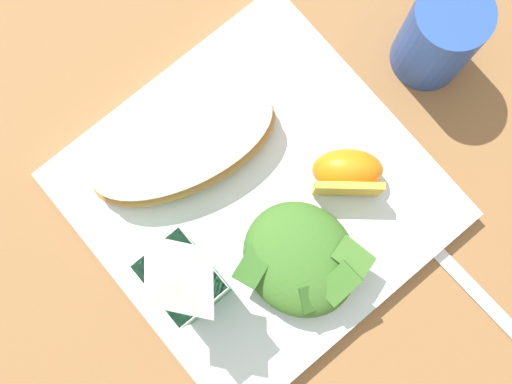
{
  "coord_description": "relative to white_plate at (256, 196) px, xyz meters",
  "views": [
    {
      "loc": [
        -0.07,
        0.06,
        0.55
      ],
      "look_at": [
        0.0,
        0.0,
        0.03
      ],
      "focal_mm": 43.58,
      "sensor_mm": 36.0,
      "label": 1
    }
  ],
  "objects": [
    {
      "name": "metal_fork",
      "position": [
        -0.14,
        -0.09,
        -0.01
      ],
      "size": [
        0.19,
        0.03,
        0.01
      ],
      "color": "silver",
      "rests_on": "ground"
    },
    {
      "name": "ground",
      "position": [
        0.0,
        0.0,
        -0.01
      ],
      "size": [
        3.0,
        3.0,
        0.0
      ],
      "primitive_type": "plane",
      "color": "olive"
    },
    {
      "name": "cheesy_pizza_bread",
      "position": [
        0.07,
        0.02,
        0.03
      ],
      "size": [
        0.12,
        0.18,
        0.04
      ],
      "color": "#B77F42",
      "rests_on": "white_plate"
    },
    {
      "name": "green_salad_pile",
      "position": [
        -0.07,
        0.01,
        0.03
      ],
      "size": [
        0.1,
        0.1,
        0.04
      ],
      "color": "#3D7028",
      "rests_on": "white_plate"
    },
    {
      "name": "orange_wedge_front",
      "position": [
        -0.04,
        -0.07,
        0.03
      ],
      "size": [
        0.07,
        0.07,
        0.04
      ],
      "color": "orange",
      "rests_on": "white_plate"
    },
    {
      "name": "milk_carton",
      "position": [
        -0.02,
        0.09,
        0.07
      ],
      "size": [
        0.06,
        0.04,
        0.11
      ],
      "color": "#2D8451",
      "rests_on": "white_plate"
    },
    {
      "name": "drinking_blue_cup",
      "position": [
        0.0,
        -0.21,
        0.04
      ],
      "size": [
        0.07,
        0.07,
        0.09
      ],
      "primitive_type": "cylinder",
      "color": "#284CA3",
      "rests_on": "ground"
    },
    {
      "name": "white_plate",
      "position": [
        0.0,
        0.0,
        0.0
      ],
      "size": [
        0.28,
        0.28,
        0.02
      ],
      "primitive_type": "cube",
      "color": "silver",
      "rests_on": "ground"
    }
  ]
}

